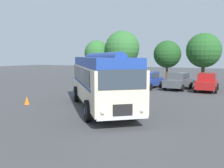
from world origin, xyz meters
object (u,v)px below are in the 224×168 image
at_px(vintage_bus, 101,78).
at_px(car_mid_left, 178,81).
at_px(car_mid_right, 207,82).
at_px(traffic_cone, 27,100).
at_px(box_van, 125,74).
at_px(car_near_left, 148,80).

distance_m(vintage_bus, car_mid_left, 11.95).
xyz_separation_m(vintage_bus, car_mid_right, (4.87, 11.55, -1.05)).
relative_size(car_mid_left, car_mid_right, 1.03).
xyz_separation_m(vintage_bus, car_mid_left, (2.18, 11.70, -1.05)).
height_order(car_mid_left, traffic_cone, car_mid_left).
xyz_separation_m(vintage_bus, box_van, (-3.58, 11.66, -0.53)).
relative_size(car_near_left, car_mid_right, 1.02).
height_order(vintage_bus, car_near_left, vintage_bus).
bearing_deg(car_near_left, box_van, 169.21).
relative_size(car_mid_left, traffic_cone, 7.93).
height_order(vintage_bus, box_van, vintage_bus).
distance_m(car_mid_left, traffic_cone, 14.78).
relative_size(vintage_bus, box_van, 1.60).
bearing_deg(car_near_left, vintage_bus, -86.11).
bearing_deg(traffic_cone, car_mid_left, 59.94).
xyz_separation_m(car_mid_left, car_mid_right, (2.68, -0.14, 0.00)).
xyz_separation_m(car_near_left, car_mid_left, (2.94, 0.58, 0.00)).
xyz_separation_m(car_mid_left, box_van, (-5.76, -0.04, 0.52)).
distance_m(car_mid_left, car_mid_right, 2.69).
bearing_deg(traffic_cone, box_van, 82.67).
height_order(car_near_left, traffic_cone, car_near_left).
distance_m(car_near_left, traffic_cone, 13.00).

